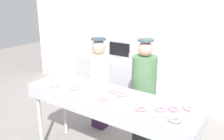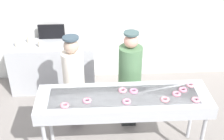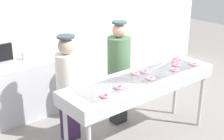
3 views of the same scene
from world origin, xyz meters
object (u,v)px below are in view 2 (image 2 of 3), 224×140
strawberry_donut_6 (123,90)px  strawberry_donut_8 (190,85)px  paper_cup_0 (40,44)px  paper_cup_3 (71,38)px  strawberry_donut_9 (196,100)px  worker_baker (130,75)px  fryer_conveyor (124,102)px  strawberry_donut_5 (177,94)px  paper_cup_2 (17,43)px  strawberry_donut_0 (165,99)px  strawberry_donut_4 (127,101)px  worker_assistant (74,77)px  strawberry_donut_3 (134,91)px  paper_cup_1 (29,39)px  menu_display (52,32)px  strawberry_donut_1 (183,90)px  strawberry_donut_2 (65,105)px  strawberry_donut_7 (87,101)px  prep_counter (53,66)px

strawberry_donut_6 → strawberry_donut_8: same height
paper_cup_0 → paper_cup_3: 0.59m
strawberry_donut_9 → worker_baker: (-0.78, 0.83, -0.09)m
fryer_conveyor → strawberry_donut_5: strawberry_donut_5 is taller
paper_cup_2 → paper_cup_3: 1.00m
fryer_conveyor → paper_cup_0: size_ratio=18.33×
paper_cup_2 → paper_cup_0: bearing=-6.5°
fryer_conveyor → strawberry_donut_0: strawberry_donut_0 is taller
strawberry_donut_4 → worker_assistant: bearing=129.9°
strawberry_donut_5 → worker_baker: 0.89m
strawberry_donut_3 → strawberry_donut_5: (0.57, -0.10, 0.00)m
strawberry_donut_8 → paper_cup_2: (-2.78, 1.61, -0.05)m
paper_cup_1 → paper_cup_2: bearing=-139.8°
strawberry_donut_8 → strawberry_donut_9: (-0.03, -0.35, 0.00)m
strawberry_donut_5 → worker_baker: worker_baker is taller
strawberry_donut_0 → menu_display: menu_display is taller
fryer_conveyor → strawberry_donut_9: (0.94, -0.17, 0.11)m
strawberry_donut_0 → strawberry_donut_9: same height
strawberry_donut_1 → paper_cup_3: (-1.65, 1.88, -0.05)m
paper_cup_2 → strawberry_donut_2: bearing=-62.4°
strawberry_donut_7 → prep_counter: bearing=110.0°
strawberry_donut_6 → strawberry_donut_7: same height
prep_counter → strawberry_donut_8: bearing=-37.4°
strawberry_donut_4 → paper_cup_0: bearing=126.4°
strawberry_donut_8 → prep_counter: bearing=142.6°
worker_baker → worker_assistant: (-0.88, 0.08, -0.06)m
strawberry_donut_0 → strawberry_donut_4: same height
worker_assistant → strawberry_donut_4: bearing=146.8°
strawberry_donut_1 → strawberry_donut_5: (-0.11, -0.09, 0.00)m
paper_cup_2 → paper_cup_3: same height
strawberry_donut_1 → prep_counter: size_ratio=0.07×
strawberry_donut_2 → menu_display: bearing=100.5°
strawberry_donut_7 → fryer_conveyor: bearing=11.4°
strawberry_donut_2 → strawberry_donut_0: bearing=2.2°
strawberry_donut_0 → menu_display: (-1.74, 2.25, 0.03)m
strawberry_donut_0 → strawberry_donut_1: (0.30, 0.21, 0.00)m
paper_cup_0 → paper_cup_3: size_ratio=1.00×
strawberry_donut_4 → worker_assistant: (-0.75, 0.89, -0.16)m
strawberry_donut_2 → prep_counter: (-0.43, 2.04, -0.59)m
paper_cup_0 → strawberry_donut_8: bearing=-33.7°
strawberry_donut_3 → worker_assistant: worker_assistant is taller
strawberry_donut_5 → strawberry_donut_6: bearing=169.9°
fryer_conveyor → paper_cup_2: paper_cup_2 is taller
strawberry_donut_1 → paper_cup_0: (-2.21, 1.67, -0.05)m
strawberry_donut_3 → paper_cup_2: (-1.96, 1.71, -0.05)m
strawberry_donut_0 → menu_display: 2.84m
strawberry_donut_7 → strawberry_donut_8: bearing=11.0°
strawberry_donut_0 → paper_cup_3: size_ratio=0.90×
worker_baker → worker_assistant: bearing=-3.1°
strawberry_donut_5 → strawberry_donut_4: bearing=-169.2°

